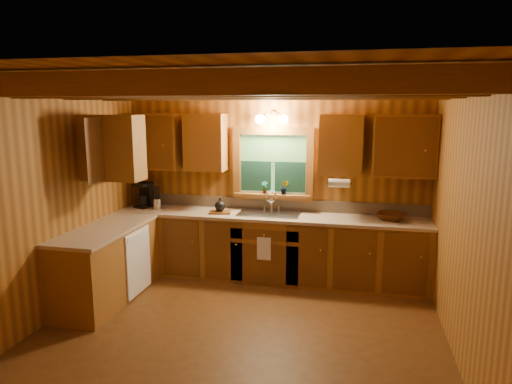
{
  "coord_description": "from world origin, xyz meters",
  "views": [
    {
      "loc": [
        1.15,
        -4.31,
        2.32
      ],
      "look_at": [
        0.0,
        0.8,
        1.35
      ],
      "focal_mm": 32.22,
      "sensor_mm": 36.0,
      "label": 1
    }
  ],
  "objects_px": {
    "coffee_maker": "(145,195)",
    "wicker_basket": "(391,217)",
    "sink": "(269,217)",
    "cutting_board": "(220,212)"
  },
  "relations": [
    {
      "from": "coffee_maker",
      "to": "wicker_basket",
      "type": "xyz_separation_m",
      "value": [
        3.42,
        -0.05,
        -0.13
      ]
    },
    {
      "from": "coffee_maker",
      "to": "wicker_basket",
      "type": "height_order",
      "value": "coffee_maker"
    },
    {
      "from": "sink",
      "to": "wicker_basket",
      "type": "xyz_separation_m",
      "value": [
        1.58,
        0.03,
        0.09
      ]
    },
    {
      "from": "sink",
      "to": "coffee_maker",
      "type": "bearing_deg",
      "value": 177.56
    },
    {
      "from": "coffee_maker",
      "to": "cutting_board",
      "type": "distance_m",
      "value": 1.2
    },
    {
      "from": "coffee_maker",
      "to": "sink",
      "type": "bearing_deg",
      "value": 15.17
    },
    {
      "from": "sink",
      "to": "coffee_maker",
      "type": "height_order",
      "value": "coffee_maker"
    },
    {
      "from": "cutting_board",
      "to": "wicker_basket",
      "type": "height_order",
      "value": "wicker_basket"
    },
    {
      "from": "sink",
      "to": "coffee_maker",
      "type": "relative_size",
      "value": 2.29
    },
    {
      "from": "coffee_maker",
      "to": "wicker_basket",
      "type": "bearing_deg",
      "value": 16.81
    }
  ]
}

